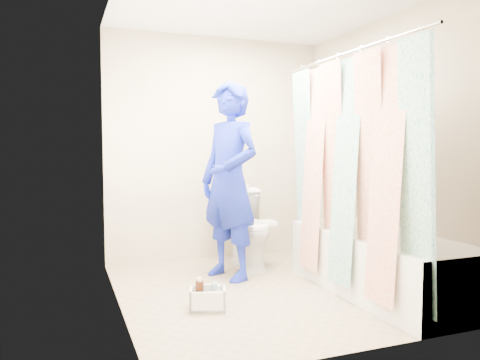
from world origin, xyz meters
name	(u,v)px	position (x,y,z in m)	size (l,w,h in m)	color
floor	(265,290)	(0.00, 0.00, 0.00)	(2.60, 2.60, 0.00)	gray
ceiling	(266,2)	(0.00, 0.00, 2.40)	(2.40, 2.60, 0.02)	silver
wall_back	(217,149)	(0.00, 1.30, 1.20)	(2.40, 0.02, 2.40)	#C2B795
wall_front	(357,150)	(0.00, -1.30, 1.20)	(2.40, 0.02, 2.40)	#C2B795
wall_left	(117,149)	(-1.20, 0.00, 1.20)	(0.02, 2.60, 2.40)	#C2B795
wall_right	(384,149)	(1.20, 0.00, 1.20)	(0.02, 2.60, 2.40)	#C2B795
bathtub	(380,262)	(0.85, -0.43, 0.27)	(0.70, 1.75, 0.50)	silver
curtain_rod	(349,52)	(0.52, -0.43, 1.95)	(0.02, 0.02, 1.90)	silver
shower_curtain	(347,172)	(0.52, -0.43, 1.02)	(0.06, 1.75, 1.80)	white
toilet	(248,228)	(0.16, 0.80, 0.39)	(0.44, 0.77, 0.78)	white
tank_lid	(251,223)	(0.15, 0.67, 0.46)	(0.48, 0.21, 0.04)	white
tank_internals	(238,189)	(0.13, 1.01, 0.77)	(0.19, 0.06, 0.26)	black
plumber	(229,181)	(-0.15, 0.47, 0.90)	(0.66, 0.43, 1.81)	#0E158F
cleaning_caddy	(209,299)	(-0.58, -0.28, 0.07)	(0.32, 0.29, 0.20)	white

